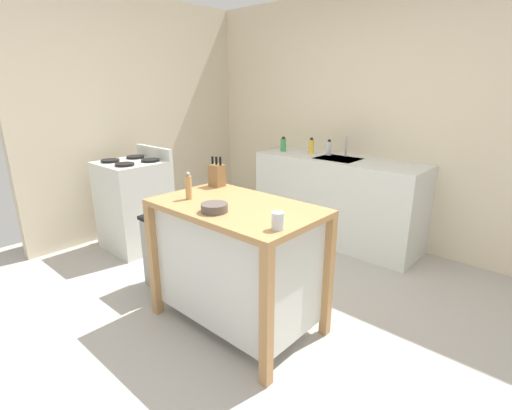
% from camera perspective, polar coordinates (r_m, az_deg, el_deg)
% --- Properties ---
extents(ground_plane, '(5.81, 5.81, 0.00)m').
position_cam_1_polar(ground_plane, '(2.77, -2.19, -18.68)').
color(ground_plane, '#ADA8A0').
rests_on(ground_plane, ground).
extents(wall_back, '(4.81, 0.10, 2.60)m').
position_cam_1_polar(wall_back, '(4.17, 20.11, 11.90)').
color(wall_back, beige).
rests_on(wall_back, ground).
extents(wall_left, '(0.10, 2.85, 2.60)m').
position_cam_1_polar(wall_left, '(4.66, -17.14, 12.68)').
color(wall_left, beige).
rests_on(wall_left, ground).
extents(kitchen_island, '(1.14, 0.69, 0.90)m').
position_cam_1_polar(kitchen_island, '(2.61, -2.97, -8.27)').
color(kitchen_island, '#AD7F4C').
rests_on(kitchen_island, ground).
extents(knife_block, '(0.11, 0.09, 0.24)m').
position_cam_1_polar(knife_block, '(2.91, -6.01, 4.59)').
color(knife_block, olive).
rests_on(knife_block, kitchen_island).
extents(bowl_stoneware_deep, '(0.17, 0.17, 0.05)m').
position_cam_1_polar(bowl_stoneware_deep, '(2.32, -6.38, -0.37)').
color(bowl_stoneware_deep, '#564C47').
rests_on(bowl_stoneware_deep, kitchen_island).
extents(drinking_cup, '(0.07, 0.07, 0.10)m').
position_cam_1_polar(drinking_cup, '(2.02, 3.34, -2.44)').
color(drinking_cup, silver).
rests_on(drinking_cup, kitchen_island).
extents(pepper_grinder, '(0.04, 0.04, 0.19)m').
position_cam_1_polar(pepper_grinder, '(2.60, -10.27, 2.82)').
color(pepper_grinder, tan).
rests_on(pepper_grinder, kitchen_island).
extents(trash_bin, '(0.36, 0.28, 0.63)m').
position_cam_1_polar(trash_bin, '(3.24, -13.46, -6.96)').
color(trash_bin, gray).
rests_on(trash_bin, ground).
extents(sink_counter, '(1.82, 0.60, 0.92)m').
position_cam_1_polar(sink_counter, '(4.17, 12.14, 0.82)').
color(sink_counter, silver).
rests_on(sink_counter, ground).
extents(sink_faucet, '(0.02, 0.02, 0.22)m').
position_cam_1_polar(sink_faucet, '(4.17, 13.62, 8.72)').
color(sink_faucet, '#B7BCC1').
rests_on(sink_faucet, sink_counter).
extents(bottle_spray_cleaner, '(0.06, 0.06, 0.18)m').
position_cam_1_polar(bottle_spray_cleaner, '(4.28, 8.43, 8.85)').
color(bottle_spray_cleaner, yellow).
rests_on(bottle_spray_cleaner, sink_counter).
extents(bottle_dish_soap, '(0.06, 0.06, 0.17)m').
position_cam_1_polar(bottle_dish_soap, '(4.22, 11.08, 8.54)').
color(bottle_dish_soap, white).
rests_on(bottle_dish_soap, sink_counter).
extents(bottle_hand_soap, '(0.06, 0.06, 0.17)m').
position_cam_1_polar(bottle_hand_soap, '(4.42, 4.20, 9.19)').
color(bottle_hand_soap, green).
rests_on(bottle_hand_soap, sink_counter).
extents(stove, '(0.60, 0.60, 1.04)m').
position_cam_1_polar(stove, '(4.09, -18.01, 0.09)').
color(stove, silver).
rests_on(stove, ground).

